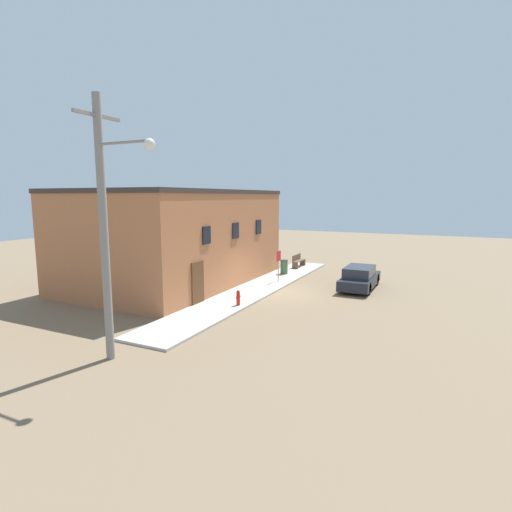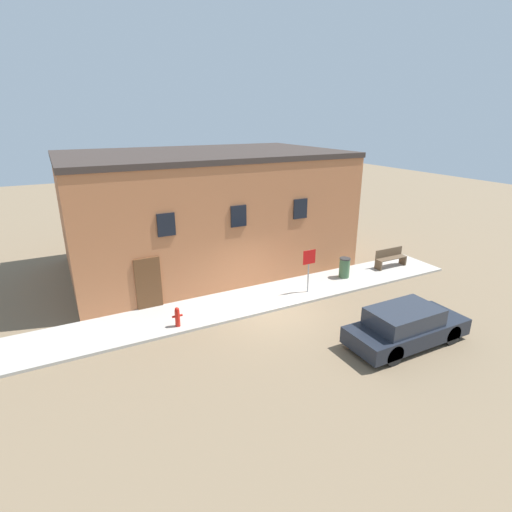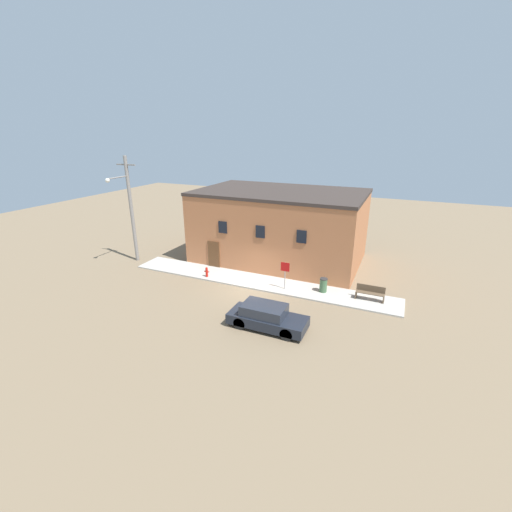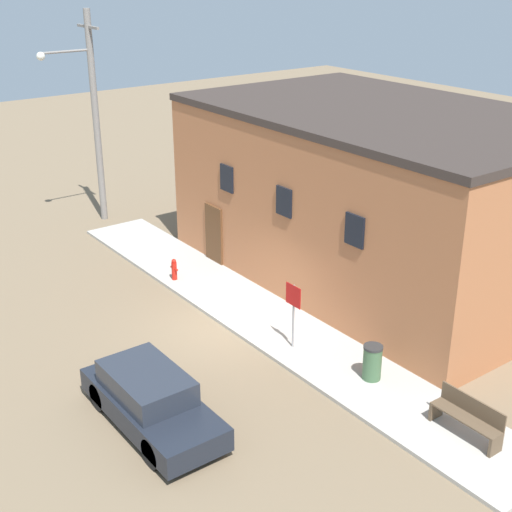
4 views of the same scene
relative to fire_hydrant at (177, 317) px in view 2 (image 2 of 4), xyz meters
The scene contains 8 objects.
ground_plane 3.76m from the fire_hydrant, ahead, with size 80.00×80.00×0.00m, color #7A664C.
sidewalk 3.81m from the fire_hydrant, 11.88° to the left, with size 19.65×2.48×0.11m.
brick_building 7.42m from the fire_hydrant, 60.83° to the left, with size 13.26×8.35×5.76m.
fire_hydrant is the anchor object (origin of this frame).
stop_sign 6.02m from the fire_hydrant, ahead, with size 0.61×0.06×1.92m.
bench 11.47m from the fire_hydrant, ahead, with size 1.76×0.44×0.93m.
trash_bin 8.49m from the fire_hydrant, ahead, with size 0.51×0.51×0.96m.
parked_car 7.99m from the fire_hydrant, 34.56° to the right, with size 4.33×1.70×1.35m.
Camera 2 is at (-7.11, -12.34, 7.35)m, focal length 28.00 mm.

